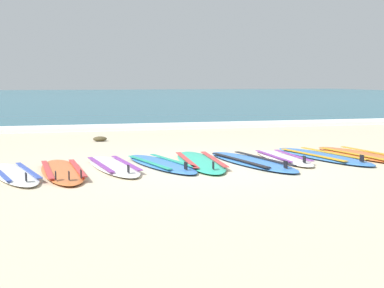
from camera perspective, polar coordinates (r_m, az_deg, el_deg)
ground_plane at (r=8.49m, az=1.62°, el=-2.51°), size 80.00×80.00×0.00m
sea at (r=44.60m, az=-12.05°, el=4.89°), size 80.00×60.00×0.10m
wave_foam_strip at (r=15.32m, az=-5.99°, el=1.80°), size 80.00×1.10×0.11m
surfboard_0 at (r=8.12m, az=-18.23°, el=-3.00°), size 1.02×2.24×0.18m
surfboard_1 at (r=8.18m, az=-13.48°, el=-2.78°), size 0.74×2.41×0.18m
surfboard_2 at (r=8.52m, az=-8.30°, el=-2.29°), size 0.84×2.33×0.18m
surfboard_3 at (r=8.68m, az=-3.33°, el=-2.07°), size 1.05×2.34×0.18m
surfboard_4 at (r=8.88m, az=0.86°, el=-1.85°), size 0.83×2.56×0.18m
surfboard_5 at (r=8.95m, az=6.24°, el=-1.82°), size 1.05×2.60×0.18m
surfboard_6 at (r=9.44m, az=9.55°, el=-1.44°), size 0.53×2.08×0.18m
surfboard_7 at (r=9.79m, az=13.57°, el=-1.24°), size 1.05×2.58×0.18m
surfboard_8 at (r=10.11m, az=17.61°, el=-1.12°), size 0.94×2.60×0.18m
seaweed_clump_mid_sand at (r=12.32m, az=-9.67°, el=0.54°), size 0.31×0.25×0.11m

